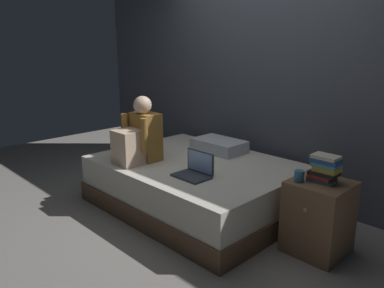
{
  "coord_description": "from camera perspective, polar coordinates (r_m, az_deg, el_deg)",
  "views": [
    {
      "loc": [
        2.37,
        -2.27,
        1.64
      ],
      "look_at": [
        -0.05,
        0.1,
        0.73
      ],
      "focal_mm": 35.49,
      "sensor_mm": 36.0,
      "label": 1
    }
  ],
  "objects": [
    {
      "name": "pillow",
      "position": [
        4.17,
        4.09,
        -0.23
      ],
      "size": [
        0.56,
        0.36,
        0.13
      ],
      "primitive_type": "cube",
      "color": "silver",
      "rests_on": "bed"
    },
    {
      "name": "ground_plane",
      "position": [
        3.67,
        -0.58,
        -11.56
      ],
      "size": [
        8.0,
        8.0,
        0.0
      ],
      "primitive_type": "plane",
      "color": "gray"
    },
    {
      "name": "bed",
      "position": [
        3.9,
        0.57,
        -6.09
      ],
      "size": [
        2.0,
        1.5,
        0.48
      ],
      "color": "brown",
      "rests_on": "ground_plane"
    },
    {
      "name": "wall_back",
      "position": [
        4.21,
        11.45,
        10.74
      ],
      "size": [
        5.6,
        0.1,
        2.7
      ],
      "primitive_type": "cube",
      "color": "#424751",
      "rests_on": "ground_plane"
    },
    {
      "name": "mug",
      "position": [
        3.07,
        15.79,
        -4.66
      ],
      "size": [
        0.08,
        0.08,
        0.09
      ],
      "primitive_type": "cylinder",
      "color": "teal",
      "rests_on": "nightstand"
    },
    {
      "name": "nightstand",
      "position": [
        3.24,
        18.46,
        -10.36
      ],
      "size": [
        0.44,
        0.46,
        0.6
      ],
      "color": "brown",
      "rests_on": "ground_plane"
    },
    {
      "name": "person_sitting",
      "position": [
        3.8,
        -8.0,
        1.03
      ],
      "size": [
        0.39,
        0.44,
        0.66
      ],
      "color": "olive",
      "rests_on": "bed"
    },
    {
      "name": "laptop",
      "position": [
        3.39,
        0.46,
        -3.98
      ],
      "size": [
        0.32,
        0.23,
        0.22
      ],
      "color": "#333842",
      "rests_on": "bed"
    },
    {
      "name": "book_stack",
      "position": [
        3.1,
        19.33,
        -3.54
      ],
      "size": [
        0.22,
        0.17,
        0.22
      ],
      "color": "teal",
      "rests_on": "nightstand"
    }
  ]
}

